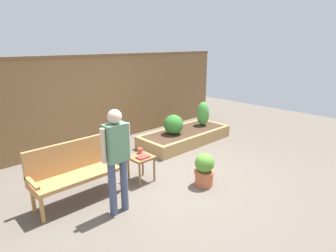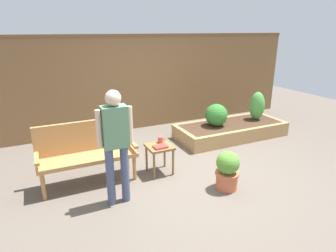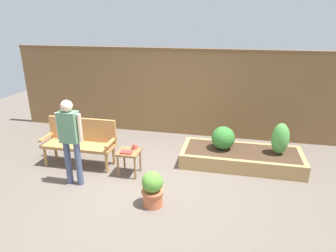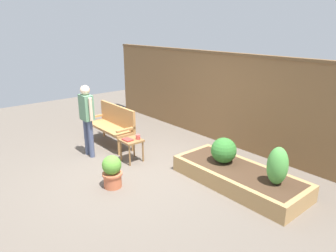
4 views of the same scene
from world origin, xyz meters
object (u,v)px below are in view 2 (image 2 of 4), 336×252
object	(u,v)px
garden_bench	(86,148)
person_by_bench	(115,138)
shrub_far_corner	(257,106)
potted_boxwood	(227,170)
shrub_near_bench	(216,115)
cup_on_table	(161,140)
side_table	(160,150)
book_on_table	(160,147)

from	to	relation	value
garden_bench	person_by_bench	bearing A→B (deg)	-71.16
shrub_far_corner	person_by_bench	bearing A→B (deg)	-158.30
potted_boxwood	shrub_far_corner	size ratio (longest dim) A/B	0.93
potted_boxwood	shrub_near_bench	xyz separation A→B (m)	(1.00, 1.78, 0.23)
shrub_near_bench	cup_on_table	bearing A→B (deg)	-154.17
side_table	book_on_table	world-z (taller)	book_on_table
shrub_near_bench	shrub_far_corner	bearing A→B (deg)	0.00
garden_bench	shrub_near_bench	distance (m)	2.88
cup_on_table	shrub_far_corner	bearing A→B (deg)	16.15
book_on_table	person_by_bench	bearing A→B (deg)	-153.38
side_table	potted_boxwood	distance (m)	1.13
side_table	potted_boxwood	bearing A→B (deg)	-51.59
potted_boxwood	shrub_far_corner	distance (m)	2.77
cup_on_table	potted_boxwood	size ratio (longest dim) A/B	0.22
side_table	potted_boxwood	xyz separation A→B (m)	(0.70, -0.88, -0.09)
person_by_bench	potted_boxwood	bearing A→B (deg)	-12.36
side_table	book_on_table	xyz separation A→B (m)	(-0.02, -0.08, 0.10)
shrub_far_corner	person_by_bench	xyz separation A→B (m)	(-3.63, -1.45, 0.32)
garden_bench	shrub_near_bench	world-z (taller)	garden_bench
side_table	person_by_bench	world-z (taller)	person_by_bench
potted_boxwood	shrub_far_corner	world-z (taller)	shrub_far_corner
garden_bench	shrub_far_corner	xyz separation A→B (m)	(3.90, 0.67, 0.07)
book_on_table	person_by_bench	world-z (taller)	person_by_bench
cup_on_table	person_by_bench	xyz separation A→B (m)	(-0.92, -0.66, 0.40)
book_on_table	garden_bench	bearing A→B (deg)	161.27
side_table	shrub_near_bench	xyz separation A→B (m)	(1.70, 0.90, 0.14)
side_table	book_on_table	size ratio (longest dim) A/B	2.24
garden_bench	person_by_bench	size ratio (longest dim) A/B	0.92
book_on_table	potted_boxwood	bearing A→B (deg)	-50.70
garden_bench	person_by_bench	xyz separation A→B (m)	(0.26, -0.78, 0.39)
garden_bench	shrub_near_bench	bearing A→B (deg)	13.42
cup_on_table	shrub_near_bench	world-z (taller)	shrub_near_bench
side_table	person_by_bench	xyz separation A→B (m)	(-0.84, -0.54, 0.54)
garden_bench	shrub_far_corner	world-z (taller)	garden_bench
shrub_far_corner	person_by_bench	size ratio (longest dim) A/B	0.41
shrub_far_corner	potted_boxwood	bearing A→B (deg)	-139.56
book_on_table	shrub_far_corner	xyz separation A→B (m)	(2.81, 0.98, 0.12)
cup_on_table	person_by_bench	distance (m)	1.20
cup_on_table	side_table	bearing A→B (deg)	-122.49
garden_bench	shrub_near_bench	xyz separation A→B (m)	(2.81, 0.67, -0.01)
shrub_far_corner	garden_bench	bearing A→B (deg)	-170.25
book_on_table	shrub_near_bench	bearing A→B (deg)	27.24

